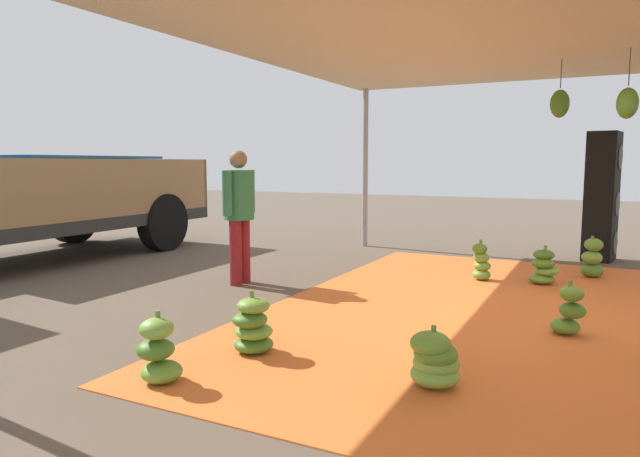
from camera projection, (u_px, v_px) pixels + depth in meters
The scene contains 12 objects.
ground_plane at pixel (271, 287), 7.03m from camera, with size 40.00×40.00×0.00m, color brown.
tarp_orange at pixel (525, 316), 5.69m from camera, with size 6.62×5.03×0.01m, color orange.
tent_canopy at pixel (548, 24), 5.34m from camera, with size 8.00×7.00×2.92m.
banana_bunch_1 at pixel (481, 263), 7.41m from camera, with size 0.29×0.29×0.53m.
banana_bunch_2 at pixel (569, 312), 5.04m from camera, with size 0.35×0.35×0.50m.
banana_bunch_3 at pixel (435, 360), 3.87m from camera, with size 0.47×0.47×0.43m.
banana_bunch_4 at pixel (253, 327), 4.55m from camera, with size 0.46×0.46×0.51m.
banana_bunch_6 at pixel (544, 268), 7.16m from camera, with size 0.44×0.46×0.49m.
banana_bunch_7 at pixel (592, 259), 7.59m from camera, with size 0.33×0.34×0.56m.
banana_bunch_8 at pixel (158, 353), 3.94m from camera, with size 0.41×0.42×0.51m.
worker_0 at pixel (239, 207), 7.12m from camera, with size 0.62×0.38×1.69m.
speaker_stack at pixel (602, 197), 8.87m from camera, with size 0.65×0.52×2.02m.
Camera 1 is at (-5.89, -0.65, 1.54)m, focal length 31.80 mm.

